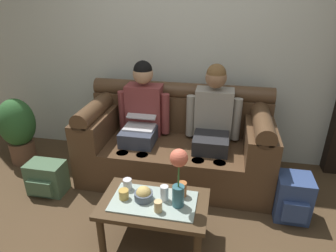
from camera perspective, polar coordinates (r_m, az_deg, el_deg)
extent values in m
cube|color=silver|center=(3.35, 3.46, 17.63)|extent=(6.00, 0.12, 2.90)
cube|color=#513823|center=(3.19, 1.37, -6.45)|extent=(1.94, 0.88, 0.42)
cube|color=#513823|center=(3.30, 2.43, 2.60)|extent=(1.94, 0.22, 0.40)
cylinder|color=#513823|center=(3.21, 2.52, 6.80)|extent=(1.94, 0.18, 0.18)
cube|color=#513823|center=(3.26, -13.14, 0.48)|extent=(0.28, 0.88, 0.28)
cylinder|color=#513823|center=(3.19, -13.45, 3.51)|extent=(0.18, 0.88, 0.18)
cube|color=#513823|center=(3.01, 17.22, -2.06)|extent=(0.28, 0.88, 0.28)
cylinder|color=#513823|center=(2.94, 17.67, 1.17)|extent=(0.18, 0.88, 0.18)
cube|color=#383D4C|center=(3.08, -5.56, -1.75)|extent=(0.34, 0.40, 0.15)
cylinder|color=#383D4C|center=(3.04, -8.56, -8.56)|extent=(0.12, 0.12, 0.42)
cylinder|color=#383D4C|center=(2.98, -4.88, -9.03)|extent=(0.12, 0.12, 0.42)
cube|color=brown|center=(3.21, -4.50, 3.24)|extent=(0.38, 0.22, 0.54)
cylinder|color=brown|center=(3.25, -8.68, 2.93)|extent=(0.09, 0.09, 0.44)
cylinder|color=brown|center=(3.13, -0.53, 2.34)|extent=(0.09, 0.09, 0.44)
sphere|color=tan|center=(3.07, -4.85, 9.98)|extent=(0.21, 0.21, 0.21)
sphere|color=black|center=(3.06, -4.88, 10.71)|extent=(0.19, 0.19, 0.19)
cube|color=silver|center=(3.06, -5.52, -0.20)|extent=(0.31, 0.22, 0.02)
cube|color=silver|center=(3.14, -4.87, 2.66)|extent=(0.31, 0.20, 0.08)
cube|color=black|center=(3.14, -4.92, 2.54)|extent=(0.27, 0.18, 0.06)
cube|color=#232326|center=(2.97, 8.28, -2.98)|extent=(0.34, 0.40, 0.15)
cylinder|color=#232326|center=(2.90, 5.59, -10.17)|extent=(0.12, 0.12, 0.42)
cylinder|color=#232326|center=(2.89, 9.60, -10.52)|extent=(0.12, 0.12, 0.42)
cube|color=gray|center=(3.10, 8.78, 2.24)|extent=(0.38, 0.22, 0.54)
cylinder|color=gray|center=(3.09, 4.36, 1.96)|extent=(0.09, 0.09, 0.44)
cylinder|color=gray|center=(3.08, 13.08, 1.26)|extent=(0.09, 0.09, 0.44)
sphere|color=#936B4C|center=(2.96, 9.25, 9.18)|extent=(0.21, 0.21, 0.21)
sphere|color=brown|center=(2.95, 9.30, 9.93)|extent=(0.19, 0.19, 0.19)
cube|color=#47331E|center=(2.34, -2.75, -14.76)|extent=(0.82, 0.50, 0.04)
cube|color=#9EB2A8|center=(2.32, -2.76, -14.30)|extent=(0.64, 0.35, 0.01)
cylinder|color=#47331E|center=(2.42, -12.74, -19.98)|extent=(0.06, 0.06, 0.36)
cylinder|color=#47331E|center=(2.28, 5.65, -22.85)|extent=(0.06, 0.06, 0.36)
cylinder|color=#47331E|center=(2.70, -9.32, -14.21)|extent=(0.06, 0.06, 0.36)
cylinder|color=#47331E|center=(2.57, 6.64, -16.27)|extent=(0.06, 0.06, 0.36)
cylinder|color=#336672|center=(2.22, 1.98, -13.33)|extent=(0.09, 0.09, 0.17)
cylinder|color=#3D7538|center=(2.12, 2.06, -9.47)|extent=(0.01, 0.01, 0.19)
sphere|color=#E0664C|center=(2.04, 2.12, -6.17)|extent=(0.13, 0.13, 0.13)
cylinder|color=#4C5666|center=(2.32, -4.72, -13.28)|extent=(0.14, 0.14, 0.06)
sphere|color=#D8B766|center=(2.30, -4.74, -12.86)|extent=(0.12, 0.12, 0.12)
cylinder|color=#DBB77A|center=(2.20, -1.92, -15.20)|extent=(0.06, 0.06, 0.09)
cylinder|color=silver|center=(2.29, -0.71, -12.81)|extent=(0.06, 0.06, 0.12)
cylinder|color=gold|center=(2.34, -8.52, -12.89)|extent=(0.08, 0.08, 0.08)
cylinder|color=silver|center=(2.42, -7.82, -11.07)|extent=(0.07, 0.07, 0.09)
cylinder|color=#B26633|center=(2.33, 2.76, -12.07)|extent=(0.07, 0.07, 0.12)
cube|color=#4C6B4C|center=(3.22, -22.30, -9.17)|extent=(0.36, 0.23, 0.33)
cube|color=#4C6B4C|center=(3.15, -23.48, -10.94)|extent=(0.25, 0.05, 0.15)
cube|color=#33477A|center=(2.89, 22.85, -12.49)|extent=(0.29, 0.27, 0.41)
cube|color=#33477A|center=(2.80, 23.26, -15.07)|extent=(0.21, 0.05, 0.18)
cylinder|color=brown|center=(3.90, -26.15, -4.36)|extent=(0.28, 0.28, 0.26)
ellipsoid|color=#2D602D|center=(3.76, -27.19, 0.60)|extent=(0.40, 0.40, 0.56)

